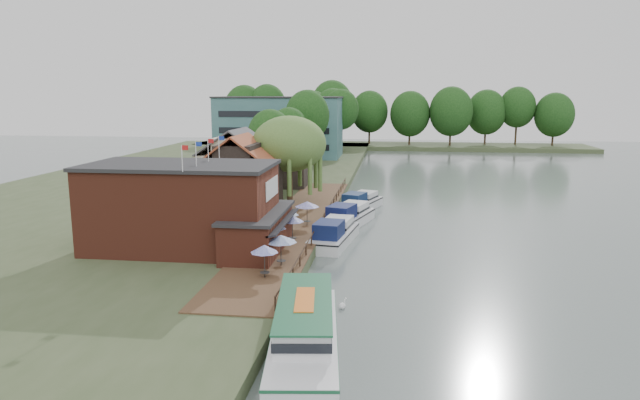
{
  "coord_description": "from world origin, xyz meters",
  "views": [
    {
      "loc": [
        1.57,
        -45.76,
        13.97
      ],
      "look_at": [
        -6.0,
        12.0,
        3.0
      ],
      "focal_mm": 32.0,
      "sensor_mm": 36.0,
      "label": 1
    }
  ],
  "objects_px": {
    "umbrella_0": "(265,261)",
    "cruiser_1": "(348,214)",
    "cottage_c": "(283,156)",
    "cruiser_0": "(334,231)",
    "pub": "(204,207)",
    "cruiser_2": "(360,200)",
    "umbrella_1": "(281,250)",
    "cottage_a": "(240,174)",
    "umbrella_3": "(292,229)",
    "swan": "(342,305)",
    "cottage_b": "(238,163)",
    "hotel_block": "(280,127)",
    "willow": "(289,161)",
    "umbrella_4": "(288,222)",
    "tour_boat": "(305,327)",
    "umbrella_5": "(307,213)",
    "umbrella_2": "(273,236)"
  },
  "relations": [
    {
      "from": "umbrella_3",
      "to": "cruiser_1",
      "type": "distance_m",
      "value": 12.39
    },
    {
      "from": "hotel_block",
      "to": "swan",
      "type": "height_order",
      "value": "hotel_block"
    },
    {
      "from": "cottage_b",
      "to": "cruiser_1",
      "type": "distance_m",
      "value": 18.51
    },
    {
      "from": "umbrella_0",
      "to": "cruiser_1",
      "type": "distance_m",
      "value": 22.01
    },
    {
      "from": "umbrella_1",
      "to": "umbrella_2",
      "type": "height_order",
      "value": "same"
    },
    {
      "from": "pub",
      "to": "willow",
      "type": "distance_m",
      "value": 20.36
    },
    {
      "from": "cottage_a",
      "to": "cottage_c",
      "type": "distance_m",
      "value": 19.03
    },
    {
      "from": "cottage_c",
      "to": "willow",
      "type": "relative_size",
      "value": 0.82
    },
    {
      "from": "umbrella_1",
      "to": "umbrella_0",
      "type": "bearing_deg",
      "value": -101.31
    },
    {
      "from": "pub",
      "to": "umbrella_0",
      "type": "xyz_separation_m",
      "value": [
        6.66,
        -6.92,
        -2.36
      ]
    },
    {
      "from": "cottage_c",
      "to": "cruiser_0",
      "type": "distance_m",
      "value": 29.2
    },
    {
      "from": "cottage_a",
      "to": "tour_boat",
      "type": "bearing_deg",
      "value": -68.89
    },
    {
      "from": "hotel_block",
      "to": "willow",
      "type": "bearing_deg",
      "value": -77.29
    },
    {
      "from": "umbrella_3",
      "to": "umbrella_5",
      "type": "xyz_separation_m",
      "value": [
        0.28,
        6.65,
        0.0
      ]
    },
    {
      "from": "hotel_block",
      "to": "umbrella_0",
      "type": "xyz_separation_m",
      "value": [
        14.66,
        -77.92,
        -4.86
      ]
    },
    {
      "from": "pub",
      "to": "cruiser_2",
      "type": "distance_m",
      "value": 26.06
    },
    {
      "from": "umbrella_2",
      "to": "tour_boat",
      "type": "relative_size",
      "value": 0.18
    },
    {
      "from": "hotel_block",
      "to": "umbrella_4",
      "type": "distance_m",
      "value": 67.11
    },
    {
      "from": "umbrella_2",
      "to": "cruiser_2",
      "type": "distance_m",
      "value": 23.63
    },
    {
      "from": "willow",
      "to": "pub",
      "type": "bearing_deg",
      "value": -99.93
    },
    {
      "from": "umbrella_2",
      "to": "cruiser_1",
      "type": "bearing_deg",
      "value": 70.73
    },
    {
      "from": "pub",
      "to": "tour_boat",
      "type": "xyz_separation_m",
      "value": [
        10.94,
        -15.94,
        -3.23
      ]
    },
    {
      "from": "cottage_c",
      "to": "swan",
      "type": "xyz_separation_m",
      "value": [
        12.41,
        -43.34,
        -5.03
      ]
    },
    {
      "from": "cottage_c",
      "to": "cruiser_1",
      "type": "xyz_separation_m",
      "value": [
        10.83,
        -19.33,
        -3.97
      ]
    },
    {
      "from": "umbrella_0",
      "to": "umbrella_1",
      "type": "relative_size",
      "value": 0.97
    },
    {
      "from": "cottage_a",
      "to": "umbrella_3",
      "type": "xyz_separation_m",
      "value": [
        7.88,
        -12.03,
        -2.96
      ]
    },
    {
      "from": "umbrella_3",
      "to": "umbrella_0",
      "type": "bearing_deg",
      "value": -91.24
    },
    {
      "from": "cruiser_2",
      "to": "cottage_b",
      "type": "bearing_deg",
      "value": -168.52
    },
    {
      "from": "cottage_b",
      "to": "umbrella_0",
      "type": "relative_size",
      "value": 4.04
    },
    {
      "from": "cottage_b",
      "to": "umbrella_0",
      "type": "bearing_deg",
      "value": -71.53
    },
    {
      "from": "cottage_a",
      "to": "cottage_b",
      "type": "xyz_separation_m",
      "value": [
        -3.0,
        10.0,
        0.0
      ]
    },
    {
      "from": "pub",
      "to": "umbrella_1",
      "type": "bearing_deg",
      "value": -28.77
    },
    {
      "from": "cottage_b",
      "to": "umbrella_4",
      "type": "relative_size",
      "value": 4.04
    },
    {
      "from": "tour_boat",
      "to": "cottage_a",
      "type": "bearing_deg",
      "value": 104.11
    },
    {
      "from": "cottage_b",
      "to": "tour_boat",
      "type": "xyz_separation_m",
      "value": [
        14.94,
        -40.94,
        -3.83
      ]
    },
    {
      "from": "umbrella_4",
      "to": "cruiser_1",
      "type": "relative_size",
      "value": 0.23
    },
    {
      "from": "cruiser_2",
      "to": "umbrella_1",
      "type": "bearing_deg",
      "value": -80.61
    },
    {
      "from": "cottage_a",
      "to": "umbrella_0",
      "type": "relative_size",
      "value": 3.62
    },
    {
      "from": "cottage_b",
      "to": "hotel_block",
      "type": "bearing_deg",
      "value": 94.97
    },
    {
      "from": "willow",
      "to": "cruiser_2",
      "type": "height_order",
      "value": "willow"
    },
    {
      "from": "umbrella_1",
      "to": "umbrella_5",
      "type": "xyz_separation_m",
      "value": [
        -0.09,
        13.6,
        0.0
      ]
    },
    {
      "from": "umbrella_3",
      "to": "swan",
      "type": "xyz_separation_m",
      "value": [
        5.53,
        -12.3,
        -2.07
      ]
    },
    {
      "from": "umbrella_5",
      "to": "swan",
      "type": "distance_m",
      "value": 19.77
    },
    {
      "from": "cottage_a",
      "to": "willow",
      "type": "xyz_separation_m",
      "value": [
        4.5,
        5.0,
        0.96
      ]
    },
    {
      "from": "umbrella_3",
      "to": "cottage_c",
      "type": "bearing_deg",
      "value": 102.5
    },
    {
      "from": "cottage_a",
      "to": "umbrella_0",
      "type": "xyz_separation_m",
      "value": [
        7.66,
        -21.92,
        -2.96
      ]
    },
    {
      "from": "umbrella_4",
      "to": "hotel_block",
      "type": "bearing_deg",
      "value": 102.11
    },
    {
      "from": "cottage_b",
      "to": "cottage_a",
      "type": "bearing_deg",
      "value": -73.3
    },
    {
      "from": "umbrella_4",
      "to": "tour_boat",
      "type": "bearing_deg",
      "value": -77.15
    },
    {
      "from": "umbrella_1",
      "to": "swan",
      "type": "distance_m",
      "value": 7.72
    }
  ]
}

